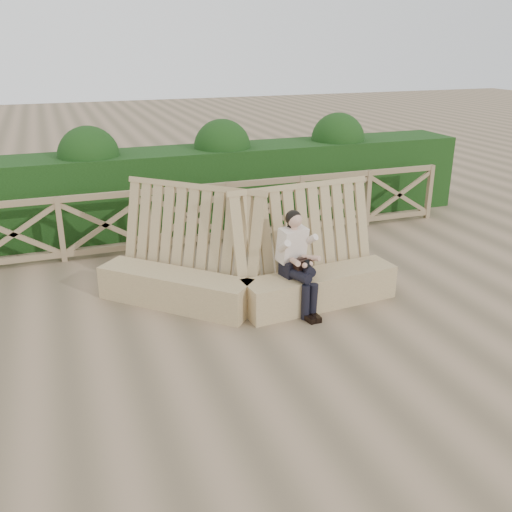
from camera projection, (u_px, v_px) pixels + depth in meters
name	position (u px, v px, depth m)	size (l,w,h in m)	color
ground	(258.00, 335.00, 7.10)	(60.00, 60.00, 0.00)	brown
bench	(247.00, 275.00, 7.87)	(3.95, 2.13, 1.60)	#9C8259
woman	(297.00, 257.00, 7.55)	(0.44, 0.83, 1.37)	black
guardrail	(189.00, 216.00, 9.97)	(10.10, 0.09, 1.10)	#876F4E
hedge	(173.00, 189.00, 10.96)	(12.00, 1.20, 1.50)	black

